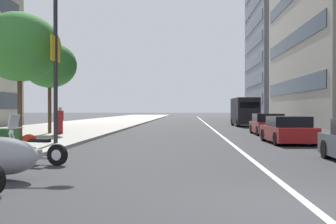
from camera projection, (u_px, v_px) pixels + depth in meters
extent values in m
plane|color=#303033|center=(314.00, 209.00, 6.88)|extent=(400.00, 400.00, 0.00)
cube|color=#A39E93|center=(73.00, 127.00, 37.42)|extent=(160.00, 10.41, 0.15)
cube|color=silver|center=(209.00, 126.00, 41.84)|extent=(110.00, 0.16, 0.01)
cylinder|color=black|center=(12.00, 153.00, 12.68)|extent=(0.28, 0.63, 0.62)
cylinder|color=silver|center=(12.00, 153.00, 12.68)|extent=(0.21, 0.33, 0.31)
cylinder|color=black|center=(57.00, 155.00, 12.20)|extent=(0.28, 0.63, 0.62)
cylinder|color=silver|center=(57.00, 155.00, 12.20)|extent=(0.21, 0.33, 0.31)
cube|color=silver|center=(34.00, 155.00, 12.44)|extent=(0.35, 0.43, 0.28)
cube|color=black|center=(40.00, 141.00, 12.38)|extent=(0.38, 0.68, 0.10)
ellipsoid|color=#991E0A|center=(29.00, 138.00, 12.49)|extent=(0.35, 0.51, 0.24)
cylinder|color=silver|center=(13.00, 143.00, 12.58)|extent=(0.12, 0.32, 0.64)
cylinder|color=silver|center=(16.00, 143.00, 12.72)|extent=(0.12, 0.32, 0.64)
cylinder|color=silver|center=(17.00, 128.00, 12.62)|extent=(0.59, 0.19, 0.04)
sphere|color=silver|center=(11.00, 132.00, 12.68)|extent=(0.14, 0.14, 0.14)
cube|color=#B2BCC6|center=(14.00, 122.00, 12.65)|extent=(0.46, 0.23, 0.44)
cylinder|color=silver|center=(45.00, 158.00, 12.49)|extent=(0.27, 0.69, 0.16)
cylinder|color=black|center=(326.00, 149.00, 13.95)|extent=(0.63, 0.24, 0.62)
cube|color=maroon|center=(287.00, 133.00, 20.27)|extent=(4.26, 1.93, 0.66)
cube|color=black|center=(288.00, 121.00, 20.07)|extent=(2.22, 1.74, 0.48)
cylinder|color=black|center=(264.00, 135.00, 21.68)|extent=(0.63, 0.24, 0.62)
cylinder|color=black|center=(297.00, 135.00, 21.64)|extent=(0.63, 0.24, 0.62)
cylinder|color=black|center=(277.00, 139.00, 18.90)|extent=(0.63, 0.24, 0.62)
cylinder|color=black|center=(314.00, 139.00, 18.86)|extent=(0.63, 0.24, 0.62)
cube|color=maroon|center=(268.00, 127.00, 27.38)|extent=(4.29, 1.90, 0.67)
cube|color=black|center=(268.00, 118.00, 27.43)|extent=(2.30, 1.72, 0.53)
cylinder|color=black|center=(252.00, 129.00, 28.83)|extent=(0.62, 0.23, 0.62)
cylinder|color=black|center=(277.00, 129.00, 28.73)|extent=(0.62, 0.23, 0.62)
cylinder|color=black|center=(258.00, 131.00, 26.02)|extent=(0.62, 0.23, 0.62)
cylinder|color=black|center=(286.00, 131.00, 25.92)|extent=(0.62, 0.23, 0.62)
cube|color=black|center=(245.00, 111.00, 41.00)|extent=(5.54, 2.18, 2.51)
cube|color=black|center=(249.00, 105.00, 38.27)|extent=(0.08, 1.72, 0.56)
cylinder|color=black|center=(233.00, 122.00, 42.90)|extent=(0.73, 0.28, 0.72)
cylinder|color=black|center=(251.00, 122.00, 42.85)|extent=(0.73, 0.28, 0.72)
cylinder|color=black|center=(238.00, 123.00, 39.16)|extent=(0.73, 0.28, 0.72)
cylinder|color=black|center=(258.00, 123.00, 39.12)|extent=(0.73, 0.28, 0.72)
cylinder|color=#232326|center=(56.00, 41.00, 18.51)|extent=(0.18, 0.18, 8.93)
cube|color=gold|center=(53.00, 48.00, 18.16)|extent=(0.56, 0.03, 1.10)
cube|color=gold|center=(58.00, 50.00, 18.86)|extent=(0.56, 0.03, 1.10)
cylinder|color=#473323|center=(20.00, 109.00, 19.81)|extent=(0.22, 0.22, 2.98)
ellipsoid|color=#387A33|center=(20.00, 47.00, 19.80)|extent=(3.80, 3.80, 3.23)
cylinder|color=#473323|center=(50.00, 109.00, 26.39)|extent=(0.22, 0.22, 2.99)
ellipsoid|color=#2D6B2D|center=(50.00, 65.00, 26.37)|extent=(3.34, 3.34, 2.84)
cube|color=maroon|center=(60.00, 127.00, 25.53)|extent=(0.32, 0.38, 0.83)
cube|color=maroon|center=(60.00, 115.00, 25.53)|extent=(0.37, 0.46, 0.57)
sphere|color=tan|center=(60.00, 109.00, 25.53)|extent=(0.22, 0.22, 0.22)
cube|color=#384756|center=(291.00, 86.00, 45.10)|extent=(22.88, 0.08, 1.50)
cube|color=#384756|center=(291.00, 41.00, 45.07)|extent=(22.88, 0.08, 1.50)
cube|color=#384756|center=(253.00, 100.00, 71.99)|extent=(18.75, 0.08, 1.50)
cube|color=#384756|center=(253.00, 81.00, 71.97)|extent=(18.75, 0.08, 1.50)
cube|color=#384756|center=(253.00, 63.00, 71.95)|extent=(18.75, 0.08, 1.50)
cube|color=#384756|center=(253.00, 44.00, 71.93)|extent=(18.75, 0.08, 1.50)
cube|color=#384756|center=(253.00, 26.00, 71.91)|extent=(18.75, 0.08, 1.50)
cube|color=#384756|center=(253.00, 7.00, 71.89)|extent=(18.75, 0.08, 1.50)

